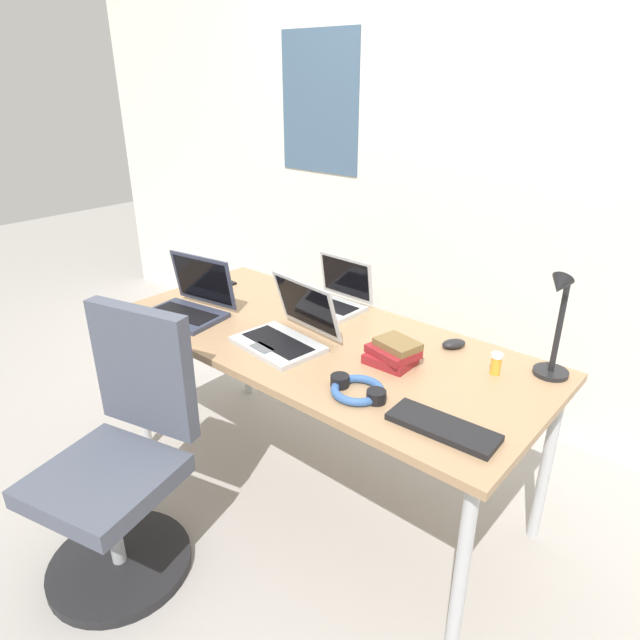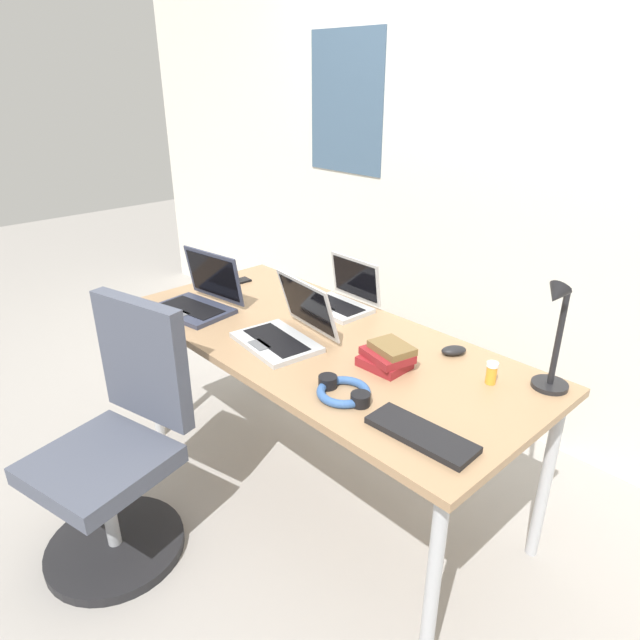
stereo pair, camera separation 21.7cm
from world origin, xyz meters
The scene contains 14 objects.
ground_plane centered at (0.00, 0.00, 0.00)m, with size 12.00×12.00×0.00m, color gray.
wall_back centered at (0.00, 1.10, 1.30)m, with size 6.00×0.13×2.60m.
desk centered at (0.00, 0.00, 0.68)m, with size 1.80×0.80×0.74m.
desk_lamp centered at (0.80, 0.28, 0.94)m, with size 0.12×0.18×0.40m.
laptop_far_corner centered at (-0.07, -0.12, 0.79)m, with size 0.37×0.34×0.24m.
laptop_near_lamp centered at (-0.58, -0.19, 0.79)m, with size 0.37×0.32×0.25m.
laptop_mid_desk centered at (-0.16, 0.29, 0.78)m, with size 0.30×0.24×0.22m.
external_keyboard centered at (0.68, -0.23, 0.75)m, with size 0.33×0.12×0.02m, color black.
computer_mouse centered at (0.44, 0.27, 0.76)m, with size 0.06×0.10×0.03m, color black.
cell_phone centered at (-0.75, 0.13, 0.74)m, with size 0.06×0.14×0.01m, color black.
headphones centered at (0.37, -0.24, 0.76)m, with size 0.21×0.18×0.04m.
pill_bottle centered at (0.65, 0.19, 0.78)m, with size 0.04×0.04×0.08m.
book_stack centered at (0.33, 0.02, 0.78)m, with size 0.19×0.17×0.09m.
office_chair centered at (-0.29, -0.76, 0.40)m, with size 0.54×0.59×0.97m.
Camera 2 is at (1.45, -1.35, 1.71)m, focal length 31.18 mm.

